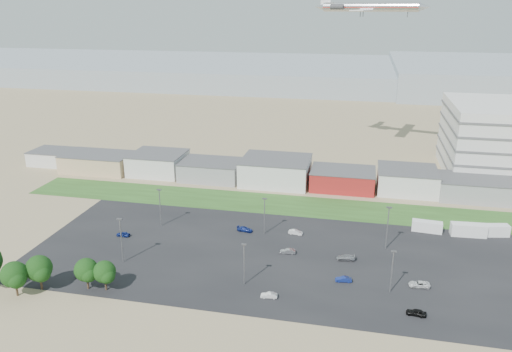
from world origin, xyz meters
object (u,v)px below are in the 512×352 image
(parked_car_7, at_px, (288,251))
(parked_car_10, at_px, (85,275))
(parked_car_2, at_px, (416,312))
(parked_car_1, at_px, (343,279))
(box_trailer_a, at_px, (427,226))
(parked_car_13, at_px, (269,295))
(parked_car_6, at_px, (245,229))
(airliner, at_px, (370,7))
(parked_car_0, at_px, (419,284))
(parked_car_5, at_px, (123,234))
(parked_car_12, at_px, (345,258))
(parked_car_11, at_px, (296,232))

(parked_car_7, height_order, parked_car_10, parked_car_7)
(parked_car_2, bearing_deg, parked_car_1, -116.44)
(box_trailer_a, height_order, parked_car_13, box_trailer_a)
(parked_car_1, relative_size, parked_car_13, 1.04)
(parked_car_6, height_order, parked_car_10, parked_car_6)
(airliner, bearing_deg, parked_car_0, -66.74)
(parked_car_1, xyz_separation_m, parked_car_2, (14.09, -9.45, 0.06))
(parked_car_2, xyz_separation_m, parked_car_5, (-70.17, 19.92, -0.05))
(parked_car_2, relative_size, parked_car_13, 1.12)
(parked_car_0, relative_size, parked_car_12, 0.99)
(parked_car_0, distance_m, parked_car_13, 31.79)
(parked_car_5, xyz_separation_m, parked_car_11, (42.86, 10.48, 0.01))
(parked_car_11, height_order, parked_car_12, parked_car_12)
(box_trailer_a, distance_m, parked_car_11, 34.37)
(parked_car_6, bearing_deg, parked_car_10, 144.62)
(parked_car_11, bearing_deg, box_trailer_a, -67.15)
(parked_car_0, distance_m, parked_car_10, 71.26)
(parked_car_10, bearing_deg, parked_car_2, -92.83)
(parked_car_7, relative_size, parked_car_10, 0.92)
(parked_car_0, bearing_deg, parked_car_10, -87.28)
(airliner, bearing_deg, parked_car_7, -85.84)
(parked_car_12, xyz_separation_m, parked_car_13, (-14.32, -19.20, -0.08))
(parked_car_12, bearing_deg, parked_car_6, -116.65)
(parked_car_11, bearing_deg, parked_car_6, 101.90)
(parked_car_1, bearing_deg, parked_car_13, -64.55)
(parked_car_5, distance_m, parked_car_13, 46.23)
(parked_car_5, bearing_deg, parked_car_7, 91.72)
(box_trailer_a, relative_size, parked_car_0, 1.73)
(parked_car_1, height_order, parked_car_11, parked_car_11)
(parked_car_5, bearing_deg, parked_car_1, 81.63)
(parked_car_2, height_order, parked_car_12, parked_car_2)
(parked_car_7, xyz_separation_m, parked_car_13, (-0.78, -19.54, -0.05))
(parked_car_7, bearing_deg, parked_car_10, -71.12)
(parked_car_5, bearing_deg, parked_car_10, 5.87)
(parked_car_5, bearing_deg, box_trailer_a, 106.61)
(box_trailer_a, height_order, parked_car_10, box_trailer_a)
(parked_car_10, bearing_deg, box_trailer_a, -65.17)
(parked_car_0, xyz_separation_m, parked_car_6, (-41.98, 18.65, -0.00))
(parked_car_5, bearing_deg, parked_car_6, 109.93)
(parked_car_1, bearing_deg, parked_car_10, -87.25)
(parked_car_6, xyz_separation_m, parked_car_11, (13.19, 0.99, -0.00))
(airliner, xyz_separation_m, parked_car_6, (-27.89, -72.69, -54.85))
(airliner, relative_size, parked_car_1, 11.77)
(parked_car_6, bearing_deg, parked_car_1, -119.27)
(parked_car_5, bearing_deg, parked_car_12, 91.48)
(parked_car_10, height_order, parked_car_12, parked_car_12)
(parked_car_10, bearing_deg, parked_car_5, 0.18)
(box_trailer_a, bearing_deg, airliner, 111.86)
(parked_car_1, xyz_separation_m, parked_car_13, (-14.35, -9.43, -0.02))
(parked_car_12, bearing_deg, parked_car_7, -97.00)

